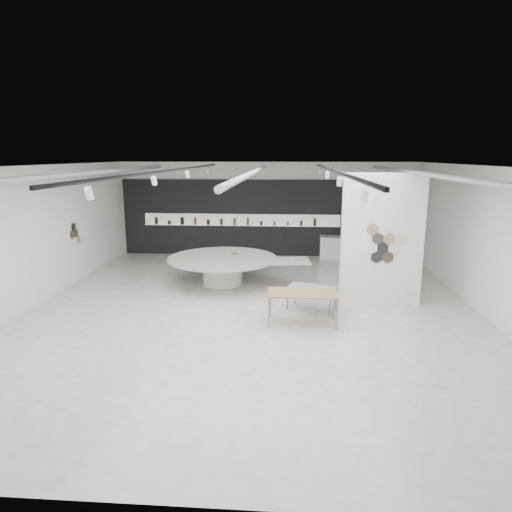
# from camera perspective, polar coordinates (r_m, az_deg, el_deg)

# --- Properties ---
(room) EXTENTS (12.02, 14.02, 3.82)m
(room) POSITION_cam_1_polar(r_m,az_deg,el_deg) (11.76, -0.95, 2.75)
(room) COLOR beige
(room) RESTS_ON ground
(back_wall_display) EXTENTS (11.80, 0.27, 3.10)m
(back_wall_display) POSITION_cam_1_polar(r_m,az_deg,el_deg) (18.68, 0.98, 4.75)
(back_wall_display) COLOR black
(back_wall_display) RESTS_ON ground
(partition_column) EXTENTS (2.20, 0.38, 3.60)m
(partition_column) POSITION_cam_1_polar(r_m,az_deg,el_deg) (13.00, 15.45, 2.01)
(partition_column) COLOR white
(partition_column) RESTS_ON ground
(display_island) EXTENTS (4.75, 3.89, 0.89)m
(display_island) POSITION_cam_1_polar(r_m,az_deg,el_deg) (14.60, -3.91, -1.35)
(display_island) COLOR white
(display_island) RESTS_ON ground
(sample_table_wood) EXTENTS (1.69, 0.85, 0.79)m
(sample_table_wood) POSITION_cam_1_polar(r_m,az_deg,el_deg) (11.23, 5.84, -4.83)
(sample_table_wood) COLOR #926E4C
(sample_table_wood) RESTS_ON ground
(sample_table_stone) EXTENTS (1.39, 1.04, 0.64)m
(sample_table_stone) POSITION_cam_1_polar(r_m,az_deg,el_deg) (12.25, 7.01, -4.10)
(sample_table_stone) COLOR gray
(sample_table_stone) RESTS_ON ground
(kitchen_counter) EXTENTS (1.64, 0.76, 1.26)m
(kitchen_counter) POSITION_cam_1_polar(r_m,az_deg,el_deg) (18.53, 10.43, 1.06)
(kitchen_counter) COLOR white
(kitchen_counter) RESTS_ON ground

